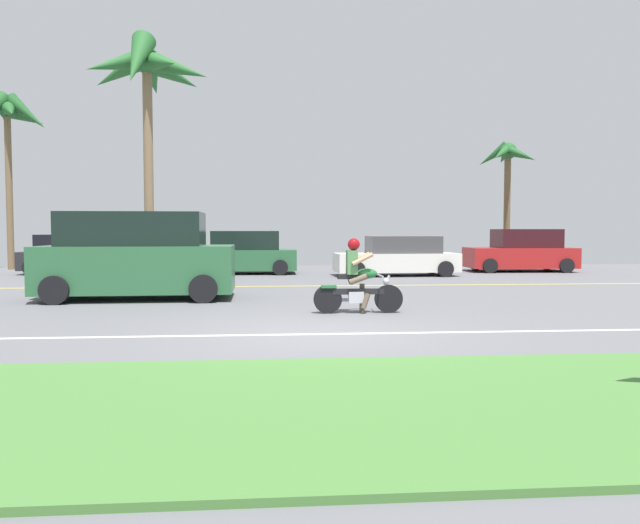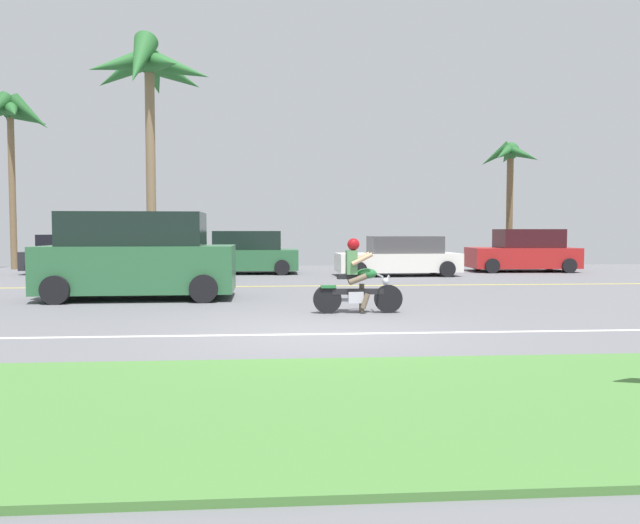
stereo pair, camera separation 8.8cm
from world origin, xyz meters
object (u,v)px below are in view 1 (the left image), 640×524
palm_tree_2 (148,74)px  parked_car_1 (241,254)px  palm_tree_0 (8,120)px  parked_car_3 (521,252)px  suv_nearby (136,257)px  parked_car_2 (398,257)px  motorcyclist (358,282)px  palm_tree_1 (507,162)px  parked_car_0 (76,255)px

palm_tree_2 → parked_car_1: bearing=-26.9°
palm_tree_0 → parked_car_3: bearing=-7.9°
suv_nearby → parked_car_2: bearing=40.9°
parked_car_3 → palm_tree_0: bearing=172.1°
motorcyclist → palm_tree_0: (-12.44, 14.18, 5.53)m
motorcyclist → palm_tree_1: (8.68, 14.19, 3.98)m
parked_car_2 → parked_car_0: bearing=170.1°
motorcyclist → palm_tree_1: size_ratio=0.32×
suv_nearby → parked_car_0: size_ratio=1.19×
suv_nearby → parked_car_1: suv_nearby is taller
motorcyclist → parked_car_0: (-9.01, 11.55, 0.06)m
parked_car_2 → suv_nearby: bearing=-139.1°
motorcyclist → suv_nearby: bearing=149.8°
suv_nearby → palm_tree_0: bearing=123.7°
palm_tree_0 → palm_tree_2: (5.94, -1.34, 1.61)m
parked_car_2 → palm_tree_1: (5.85, 4.71, 3.94)m
parked_car_0 → parked_car_3: (17.17, -0.24, 0.09)m
palm_tree_0 → palm_tree_2: palm_tree_2 is taller
parked_car_2 → palm_tree_1: bearing=38.8°
suv_nearby → parked_car_3: (13.02, 8.49, -0.22)m
parked_car_0 → parked_car_1: parked_car_1 is taller
palm_tree_2 → parked_car_2: bearing=-19.8°
parked_car_0 → palm_tree_2: (2.51, 1.29, 7.08)m
motorcyclist → parked_car_0: 14.65m
parked_car_2 → palm_tree_0: (-15.27, 4.70, 5.49)m
parked_car_1 → palm_tree_1: palm_tree_1 is taller
palm_tree_0 → parked_car_1: bearing=-18.4°
parked_car_0 → parked_car_2: (11.83, -2.07, -0.02)m
parked_car_1 → palm_tree_2: (-3.69, 1.87, 7.02)m
parked_car_1 → palm_tree_1: size_ratio=0.77×
motorcyclist → parked_car_3: 13.95m
palm_tree_0 → palm_tree_2: 6.30m
suv_nearby → palm_tree_1: bearing=40.0°
palm_tree_0 → palm_tree_1: (21.12, 0.02, -1.55)m
palm_tree_1 → palm_tree_2: size_ratio=0.60×
parked_car_0 → motorcyclist: bearing=-52.0°
parked_car_3 → palm_tree_2: 16.31m
palm_tree_0 → palm_tree_2: size_ratio=0.78×
parked_car_0 → parked_car_2: bearing=-9.9°
palm_tree_1 → palm_tree_2: 15.57m
parked_car_2 → palm_tree_1: 8.48m
parked_car_1 → palm_tree_2: bearing=153.1°
suv_nearby → parked_car_1: 8.40m
parked_car_0 → palm_tree_0: palm_tree_0 is taller
suv_nearby → palm_tree_1: size_ratio=0.84×
parked_car_0 → palm_tree_0: bearing=142.6°
suv_nearby → parked_car_1: bearing=75.9°
parked_car_1 → parked_car_2: size_ratio=0.97×
motorcyclist → parked_car_1: parked_car_1 is taller
parked_car_2 → palm_tree_1: size_ratio=0.80×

